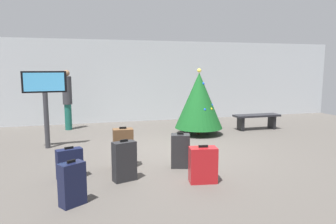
{
  "coord_description": "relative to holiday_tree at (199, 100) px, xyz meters",
  "views": [
    {
      "loc": [
        -2.09,
        -6.94,
        1.97
      ],
      "look_at": [
        -0.08,
        0.27,
        0.9
      ],
      "focal_mm": 33.52,
      "sensor_mm": 36.0,
      "label": 1
    }
  ],
  "objects": [
    {
      "name": "ground_plane",
      "position": [
        -1.23,
        -1.63,
        -1.01
      ],
      "size": [
        16.0,
        16.0,
        0.0
      ],
      "primitive_type": "plane",
      "color": "#514C47"
    },
    {
      "name": "suitcase_0",
      "position": [
        -2.64,
        -3.28,
        -0.66
      ],
      "size": [
        0.44,
        0.31,
        0.74
      ],
      "color": "#232326",
      "rests_on": "ground_plane"
    },
    {
      "name": "waiting_bench",
      "position": [
        2.04,
        0.16,
        -0.65
      ],
      "size": [
        1.49,
        0.44,
        0.48
      ],
      "color": "black",
      "rests_on": "ground_plane"
    },
    {
      "name": "suitcase_2",
      "position": [
        -1.35,
        -3.72,
        -0.7
      ],
      "size": [
        0.5,
        0.33,
        0.66
      ],
      "color": "#B2191E",
      "rests_on": "ground_plane"
    },
    {
      "name": "suitcase_3",
      "position": [
        -3.57,
        -2.91,
        -0.74
      ],
      "size": [
        0.48,
        0.31,
        0.58
      ],
      "color": "#141938",
      "rests_on": "ground_plane"
    },
    {
      "name": "suitcase_4",
      "position": [
        -3.49,
        -4.07,
        -0.69
      ],
      "size": [
        0.41,
        0.36,
        0.67
      ],
      "color": "#141938",
      "rests_on": "ground_plane"
    },
    {
      "name": "suitcase_5",
      "position": [
        -2.56,
        -2.54,
        -0.62
      ],
      "size": [
        0.4,
        0.24,
        0.82
      ],
      "color": "brown",
      "rests_on": "ground_plane"
    },
    {
      "name": "traveller_0",
      "position": [
        -3.74,
        1.73,
        0.01
      ],
      "size": [
        0.36,
        0.36,
        1.89
      ],
      "color": "#19594C",
      "rests_on": "ground_plane"
    },
    {
      "name": "flight_info_kiosk",
      "position": [
        -4.16,
        -0.53,
        0.34
      ],
      "size": [
        1.02,
        0.16,
        1.88
      ],
      "color": "#333338",
      "rests_on": "ground_plane"
    },
    {
      "name": "holiday_tree",
      "position": [
        0.0,
        0.0,
        0.0
      ],
      "size": [
        1.4,
        1.4,
        1.94
      ],
      "color": "#4C3319",
      "rests_on": "ground_plane"
    },
    {
      "name": "back_wall",
      "position": [
        -1.23,
        2.82,
        0.46
      ],
      "size": [
        16.0,
        0.2,
        2.93
      ],
      "primitive_type": "cube",
      "color": "#B7BCC1",
      "rests_on": "ground_plane"
    },
    {
      "name": "suitcase_1",
      "position": [
        -1.47,
        -2.82,
        -0.68
      ],
      "size": [
        0.43,
        0.37,
        0.7
      ],
      "color": "#232326",
      "rests_on": "ground_plane"
    }
  ]
}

